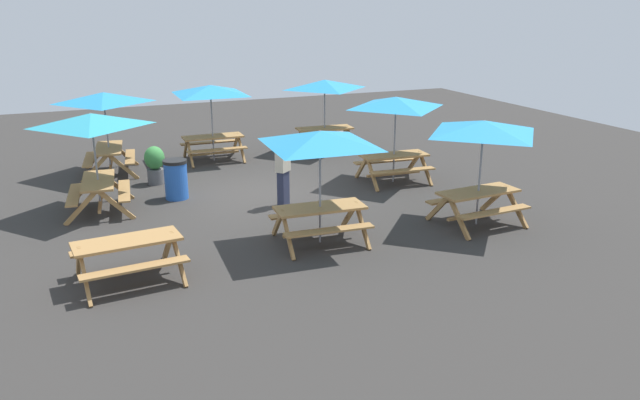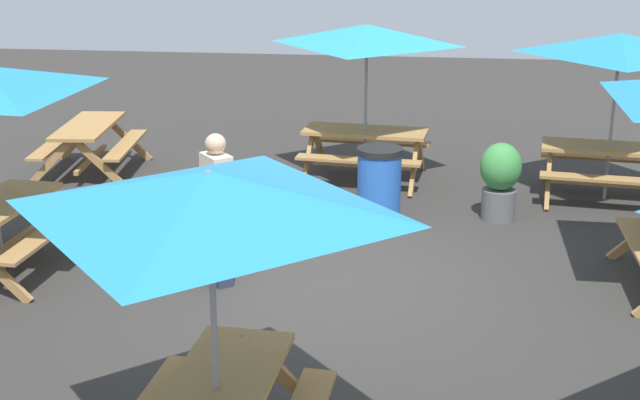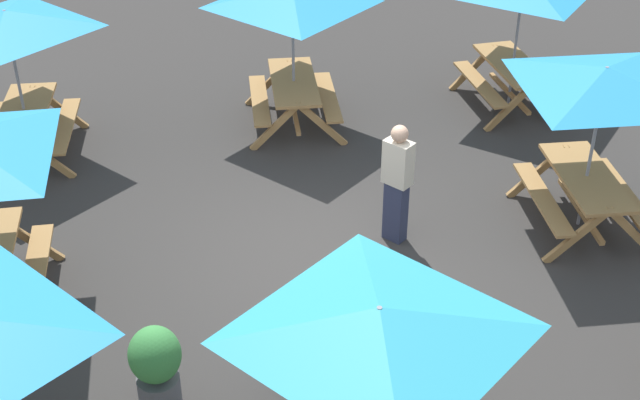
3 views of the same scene
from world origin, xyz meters
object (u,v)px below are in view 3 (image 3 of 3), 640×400
at_px(picnic_table_3, 292,6).
at_px(picnic_table_6, 378,338).
at_px(potted_plant_0, 156,366).
at_px(person_standing, 397,181).
at_px(picnic_table_7, 8,31).
at_px(picnic_table_0, 603,90).
at_px(trash_bin_blue, 304,335).

bearing_deg(picnic_table_3, picnic_table_6, 0.21).
bearing_deg(picnic_table_6, potted_plant_0, 146.10).
distance_m(picnic_table_3, potted_plant_0, 6.54).
xyz_separation_m(picnic_table_3, potted_plant_0, (5.95, -2.30, -1.44)).
bearing_deg(picnic_table_3, person_standing, 16.76).
height_order(picnic_table_6, picnic_table_7, same).
bearing_deg(picnic_table_3, picnic_table_0, 46.80).
bearing_deg(trash_bin_blue, picnic_table_3, 172.42).
height_order(picnic_table_0, picnic_table_3, same).
bearing_deg(picnic_table_7, person_standing, 61.42).
distance_m(picnic_table_3, picnic_table_7, 4.11).
bearing_deg(trash_bin_blue, picnic_table_7, -148.22).
xyz_separation_m(picnic_table_0, picnic_table_3, (-3.54, -3.34, 0.00)).
xyz_separation_m(picnic_table_6, potted_plant_0, (-1.54, -1.86, -1.44)).
distance_m(picnic_table_3, trash_bin_blue, 5.92).
bearing_deg(trash_bin_blue, picnic_table_0, 117.56).
relative_size(picnic_table_3, picnic_table_7, 1.00).
distance_m(picnic_table_6, person_standing, 4.39).
height_order(picnic_table_3, trash_bin_blue, picnic_table_3).
relative_size(picnic_table_0, person_standing, 1.69).
relative_size(picnic_table_0, picnic_table_3, 1.21).
xyz_separation_m(picnic_table_0, potted_plant_0, (2.41, -5.63, -1.44)).
bearing_deg(person_standing, potted_plant_0, -90.31).
height_order(picnic_table_7, potted_plant_0, picnic_table_7).
distance_m(picnic_table_0, picnic_table_7, 8.13).
xyz_separation_m(picnic_table_0, picnic_table_6, (3.96, -3.77, 0.00)).
bearing_deg(potted_plant_0, picnic_table_7, -162.35).
xyz_separation_m(picnic_table_3, person_standing, (3.43, 0.81, -1.10)).
bearing_deg(picnic_table_7, picnic_table_3, 97.98).
distance_m(picnic_table_0, trash_bin_blue, 4.85).
bearing_deg(trash_bin_blue, potted_plant_0, -79.88).
bearing_deg(person_standing, picnic_table_0, 48.09).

